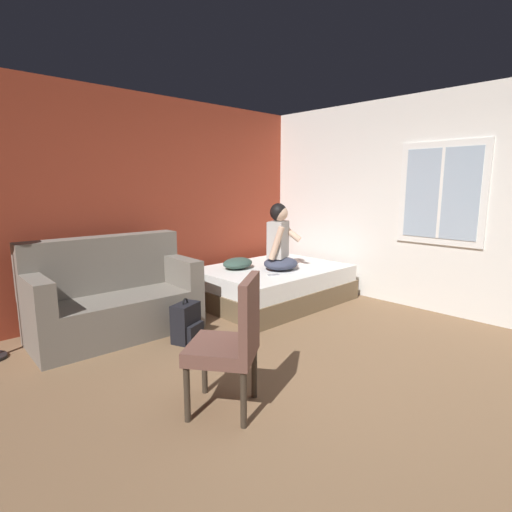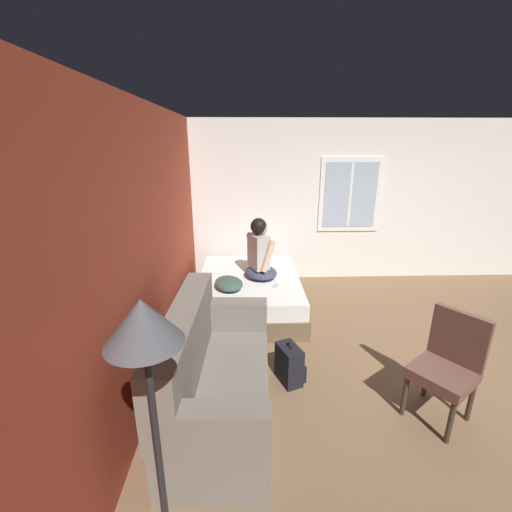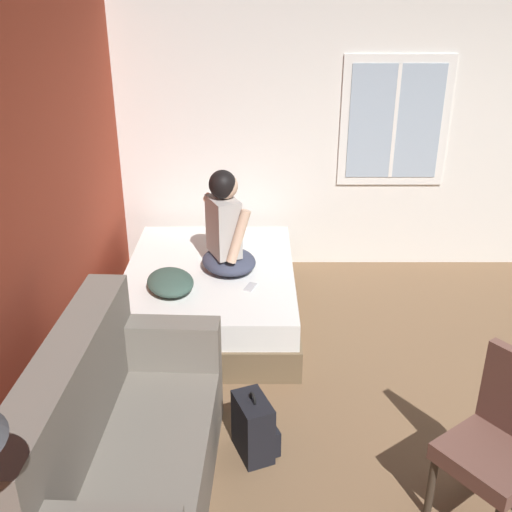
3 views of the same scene
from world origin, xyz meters
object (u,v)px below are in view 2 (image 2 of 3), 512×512
object	(u,v)px
couch	(213,378)
person_seated	(260,254)
floor_lamp	(146,353)
cell_phone	(276,286)
bed	(249,292)
side_chair	(448,363)
backpack	(290,365)
throw_pillow	(229,283)

from	to	relation	value
couch	person_seated	xyz separation A→B (m)	(2.07, -0.50, 0.44)
couch	floor_lamp	world-z (taller)	floor_lamp
cell_phone	floor_lamp	size ratio (longest dim) A/B	0.08
bed	side_chair	size ratio (longest dim) A/B	2.00
person_seated	cell_phone	bearing A→B (deg)	-147.69
side_chair	cell_phone	bearing A→B (deg)	36.32
bed	couch	xyz separation A→B (m)	(-2.11, 0.35, 0.16)
bed	backpack	bearing A→B (deg)	-167.03
side_chair	floor_lamp	size ratio (longest dim) A/B	0.58
throw_pillow	floor_lamp	bearing A→B (deg)	175.38
couch	cell_phone	xyz separation A→B (m)	(1.75, -0.70, 0.09)
backpack	cell_phone	world-z (taller)	cell_phone
person_seated	bed	bearing A→B (deg)	75.26
person_seated	backpack	distance (m)	1.78
side_chair	couch	bearing A→B (deg)	88.51
floor_lamp	couch	bearing A→B (deg)	-8.17
side_chair	throw_pillow	world-z (taller)	side_chair
backpack	person_seated	bearing A→B (deg)	8.20
side_chair	person_seated	world-z (taller)	person_seated
backpack	couch	bearing A→B (deg)	120.61
bed	floor_lamp	world-z (taller)	floor_lamp
person_seated	floor_lamp	distance (m)	3.33
couch	backpack	distance (m)	0.87
side_chair	throw_pillow	xyz separation A→B (m)	(1.76, 1.96, 0.02)
cell_phone	bed	bearing A→B (deg)	154.90
cell_phone	floor_lamp	bearing A→B (deg)	-86.18
side_chair	backpack	bearing A→B (deg)	69.40
person_seated	cell_phone	size ratio (longest dim) A/B	6.08
side_chair	backpack	world-z (taller)	side_chair
floor_lamp	cell_phone	bearing A→B (deg)	-16.59
couch	side_chair	bearing A→B (deg)	-91.49
couch	side_chair	distance (m)	2.03
cell_phone	floor_lamp	xyz separation A→B (m)	(-2.89, 0.86, 0.94)
person_seated	backpack	xyz separation A→B (m)	(-1.64, -0.24, -0.64)
couch	backpack	xyz separation A→B (m)	(0.43, -0.73, -0.20)
backpack	side_chair	bearing A→B (deg)	-110.60
person_seated	throw_pillow	distance (m)	0.63
backpack	cell_phone	bearing A→B (deg)	1.51
side_chair	person_seated	distance (m)	2.63
throw_pillow	bed	bearing A→B (deg)	-34.96
bed	side_chair	distance (m)	2.75
couch	person_seated	world-z (taller)	person_seated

